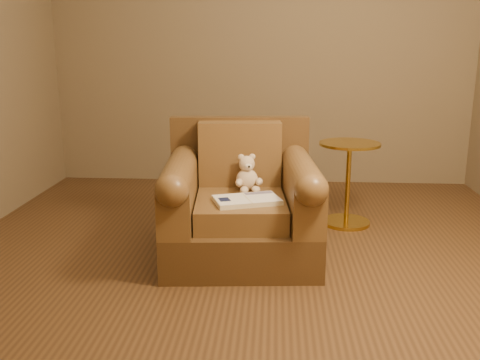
{
  "coord_description": "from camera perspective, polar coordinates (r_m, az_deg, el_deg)",
  "views": [
    {
      "loc": [
        0.14,
        -3.19,
        1.33
      ],
      "look_at": [
        -0.07,
        -0.02,
        0.52
      ],
      "focal_mm": 40.0,
      "sensor_mm": 36.0,
      "label": 1
    }
  ],
  "objects": [
    {
      "name": "armchair",
      "position": [
        3.42,
        0.04,
        -2.73
      ],
      "size": [
        1.01,
        0.97,
        0.85
      ],
      "rotation": [
        0.0,
        0.0,
        0.08
      ],
      "color": "#4D3419",
      "rests_on": "floor"
    },
    {
      "name": "side_table",
      "position": [
        4.07,
        11.44,
        -0.09
      ],
      "size": [
        0.45,
        0.45,
        0.63
      ],
      "color": "gold",
      "rests_on": "floor"
    },
    {
      "name": "teddy_bear",
      "position": [
        3.45,
        0.8,
        0.34
      ],
      "size": [
        0.17,
        0.2,
        0.24
      ],
      "rotation": [
        0.0,
        0.0,
        0.28
      ],
      "color": "beige",
      "rests_on": "armchair"
    },
    {
      "name": "floor",
      "position": [
        3.46,
        1.24,
        -8.29
      ],
      "size": [
        4.0,
        4.0,
        0.0
      ],
      "primitive_type": "plane",
      "color": "#51351C",
      "rests_on": "ground"
    },
    {
      "name": "guidebook",
      "position": [
        3.21,
        0.75,
        -2.16
      ],
      "size": [
        0.44,
        0.34,
        0.03
      ],
      "rotation": [
        0.0,
        0.0,
        0.33
      ],
      "color": "beige",
      "rests_on": "armchair"
    }
  ]
}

